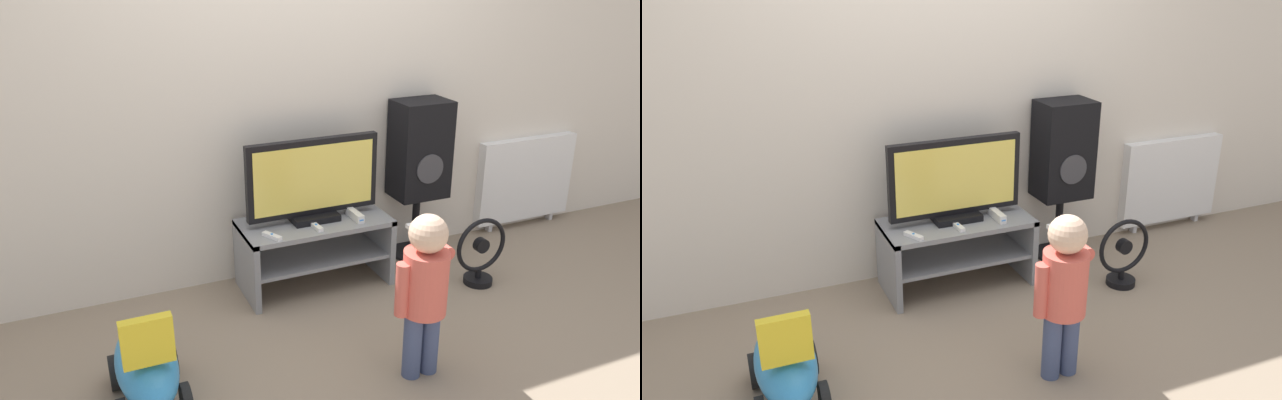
{
  "view_description": "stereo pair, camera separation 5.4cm",
  "coord_description": "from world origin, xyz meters",
  "views": [
    {
      "loc": [
        -1.34,
        -2.96,
        1.9
      ],
      "look_at": [
        0.0,
        0.13,
        0.59
      ],
      "focal_mm": 35.0,
      "sensor_mm": 36.0,
      "label": 1
    },
    {
      "loc": [
        -1.29,
        -2.98,
        1.9
      ],
      "look_at": [
        0.0,
        0.13,
        0.59
      ],
      "focal_mm": 35.0,
      "sensor_mm": 36.0,
      "label": 2
    }
  ],
  "objects": [
    {
      "name": "radiator",
      "position": [
        1.79,
        0.44,
        0.37
      ],
      "size": [
        0.82,
        0.08,
        0.68
      ],
      "color": "white",
      "rests_on": "ground_plane"
    },
    {
      "name": "tv_stand",
      "position": [
        0.0,
        0.21,
        0.28
      ],
      "size": [
        0.9,
        0.43,
        0.43
      ],
      "color": "gray",
      "rests_on": "ground_plane"
    },
    {
      "name": "game_console",
      "position": [
        0.23,
        0.14,
        0.45
      ],
      "size": [
        0.04,
        0.19,
        0.05
      ],
      "color": "white",
      "rests_on": "tv_stand"
    },
    {
      "name": "wall_back",
      "position": [
        0.0,
        0.51,
        1.3
      ],
      "size": [
        10.0,
        0.06,
        2.6
      ],
      "color": "silver",
      "rests_on": "ground_plane"
    },
    {
      "name": "ride_on_toy",
      "position": [
        -1.13,
        -0.52,
        0.2
      ],
      "size": [
        0.31,
        0.61,
        0.54
      ],
      "color": "#338CD1",
      "rests_on": "ground_plane"
    },
    {
      "name": "ground_plane",
      "position": [
        0.0,
        0.0,
        0.0
      ],
      "size": [
        16.0,
        16.0,
        0.0
      ],
      "primitive_type": "plane",
      "color": "gray"
    },
    {
      "name": "child",
      "position": [
        0.12,
        -0.81,
        0.49
      ],
      "size": [
        0.32,
        0.48,
        0.84
      ],
      "color": "#3F4C72",
      "rests_on": "ground_plane"
    },
    {
      "name": "floor_fan",
      "position": [
        0.94,
        -0.19,
        0.2
      ],
      "size": [
        0.35,
        0.18,
        0.44
      ],
      "color": "black",
      "rests_on": "ground_plane"
    },
    {
      "name": "remote_secondary",
      "position": [
        -0.04,
        0.1,
        0.44
      ],
      "size": [
        0.04,
        0.13,
        0.03
      ],
      "color": "white",
      "rests_on": "tv_stand"
    },
    {
      "name": "remote_primary",
      "position": [
        -0.32,
        0.08,
        0.44
      ],
      "size": [
        0.09,
        0.13,
        0.03
      ],
      "color": "white",
      "rests_on": "tv_stand"
    },
    {
      "name": "television",
      "position": [
        0.0,
        0.23,
        0.67
      ],
      "size": [
        0.82,
        0.2,
        0.5
      ],
      "color": "black",
      "rests_on": "tv_stand"
    },
    {
      "name": "speaker_tower",
      "position": [
        0.79,
        0.33,
        0.72
      ],
      "size": [
        0.35,
        0.31,
        1.07
      ],
      "color": "black",
      "rests_on": "ground_plane"
    }
  ]
}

